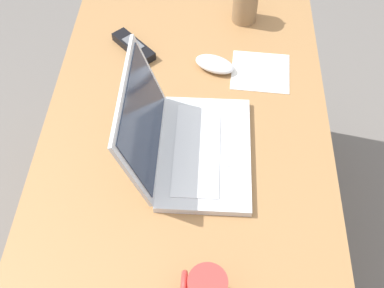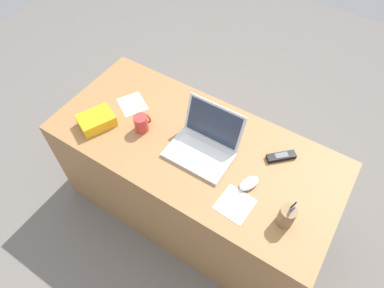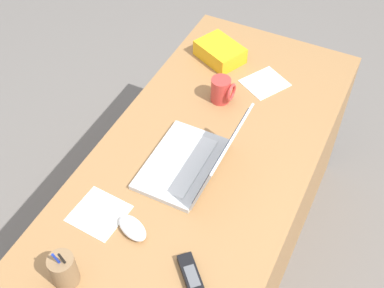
% 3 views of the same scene
% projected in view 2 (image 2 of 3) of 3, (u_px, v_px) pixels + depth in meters
% --- Properties ---
extents(ground_plane, '(6.00, 6.00, 0.00)m').
position_uv_depth(ground_plane, '(193.00, 206.00, 2.36)').
color(ground_plane, slate).
extents(desk, '(1.58, 0.72, 0.72)m').
position_uv_depth(desk, '(194.00, 180.00, 2.07)').
color(desk, '#9E7042').
rests_on(desk, ground).
extents(laptop, '(0.33, 0.29, 0.23)m').
position_uv_depth(laptop, '(204.00, 144.00, 1.73)').
color(laptop, silver).
rests_on(laptop, desk).
extents(computer_mouse, '(0.10, 0.13, 0.03)m').
position_uv_depth(computer_mouse, '(249.00, 183.00, 1.62)').
color(computer_mouse, white).
rests_on(computer_mouse, desk).
extents(coffee_mug_white, '(0.07, 0.09, 0.10)m').
position_uv_depth(coffee_mug_white, '(142.00, 123.00, 1.81)').
color(coffee_mug_white, '#C63833').
rests_on(coffee_mug_white, desk).
extents(cordless_phone, '(0.14, 0.14, 0.03)m').
position_uv_depth(cordless_phone, '(281.00, 156.00, 1.72)').
color(cordless_phone, black).
rests_on(cordless_phone, desk).
extents(pen_holder, '(0.07, 0.07, 0.17)m').
position_uv_depth(pen_holder, '(287.00, 216.00, 1.48)').
color(pen_holder, olive).
rests_on(pen_holder, desk).
extents(snack_bag, '(0.20, 0.23, 0.07)m').
position_uv_depth(snack_bag, '(97.00, 120.00, 1.84)').
color(snack_bag, '#F2AD19').
rests_on(snack_bag, desk).
extents(paper_note_near_laptop, '(0.21, 0.20, 0.00)m').
position_uv_depth(paper_note_near_laptop, '(132.00, 104.00, 1.96)').
color(paper_note_near_laptop, white).
rests_on(paper_note_near_laptop, desk).
extents(paper_note_left, '(0.16, 0.17, 0.00)m').
position_uv_depth(paper_note_left, '(235.00, 204.00, 1.57)').
color(paper_note_left, white).
rests_on(paper_note_left, desk).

